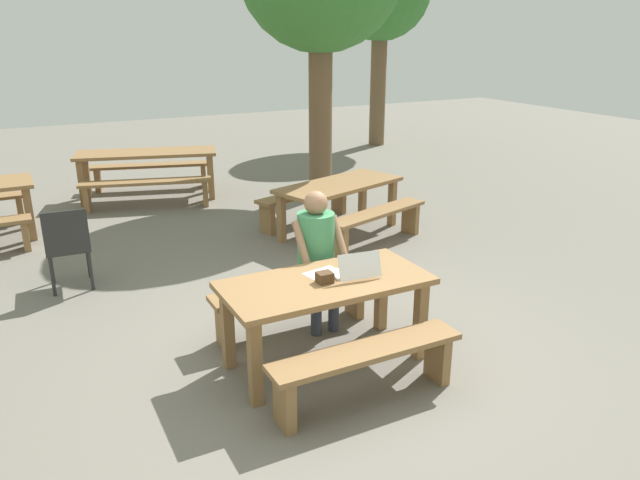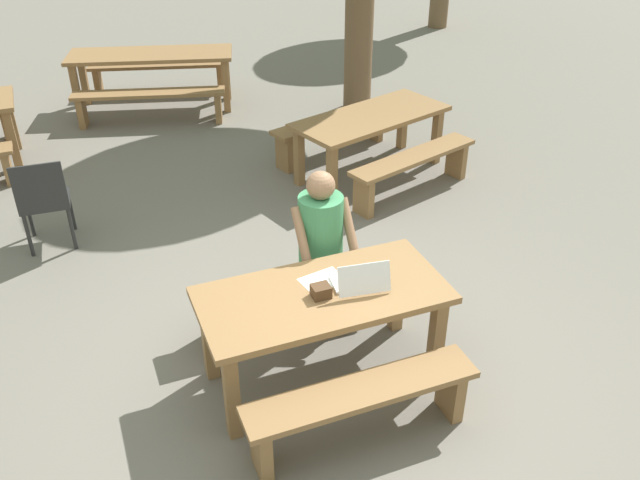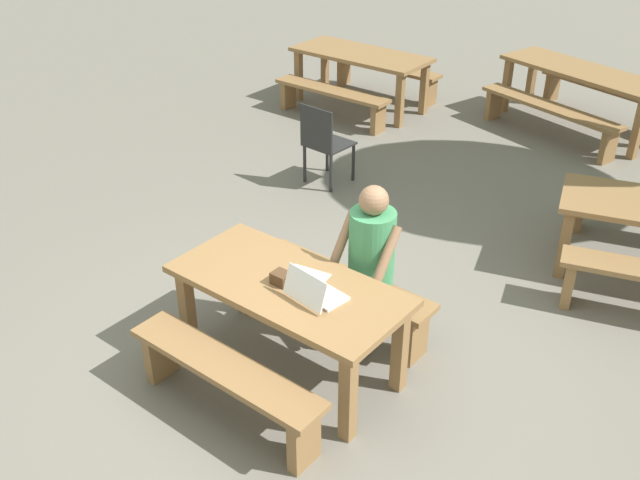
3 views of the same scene
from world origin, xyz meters
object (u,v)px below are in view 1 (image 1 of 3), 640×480
at_px(picnic_table_distant, 339,191).
at_px(laptop, 356,270).
at_px(small_pouch, 325,277).
at_px(plastic_chair, 68,246).
at_px(picnic_table_rear, 147,159).
at_px(person_seated, 317,249).
at_px(picnic_table_front, 325,294).

bearing_deg(picnic_table_distant, laptop, -134.18).
relative_size(small_pouch, plastic_chair, 0.13).
bearing_deg(picnic_table_rear, plastic_chair, -99.44).
bearing_deg(laptop, small_pouch, 8.21).
distance_m(picnic_table_rear, picnic_table_distant, 3.54).
height_order(laptop, picnic_table_rear, laptop).
xyz_separation_m(person_seated, picnic_table_distant, (1.50, 2.28, -0.18)).
bearing_deg(picnic_table_front, laptop, -8.27).
bearing_deg(small_pouch, plastic_chair, 122.62).
xyz_separation_m(picnic_table_rear, picnic_table_distant, (1.89, -3.00, -0.06)).
height_order(laptop, plastic_chair, laptop).
xyz_separation_m(laptop, picnic_table_rear, (-0.40, 5.93, -0.14)).
relative_size(person_seated, picnic_table_rear, 0.57).
relative_size(laptop, plastic_chair, 0.43).
distance_m(small_pouch, plastic_chair, 3.12).
xyz_separation_m(picnic_table_front, laptop, (0.26, -0.04, 0.17)).
relative_size(laptop, picnic_table_rear, 0.17).
bearing_deg(laptop, picnic_table_distant, -109.07).
bearing_deg(picnic_table_rear, picnic_table_distant, -42.05).
bearing_deg(person_seated, small_pouch, -112.60).
xyz_separation_m(picnic_table_front, picnic_table_distant, (1.75, 2.90, -0.03)).
relative_size(person_seated, plastic_chair, 1.43).
distance_m(person_seated, plastic_chair, 2.78).
distance_m(person_seated, picnic_table_rear, 5.29).
relative_size(picnic_table_front, small_pouch, 13.77).
bearing_deg(person_seated, plastic_chair, 134.86).
bearing_deg(picnic_table_distant, picnic_table_rear, 104.84).
distance_m(person_seated, picnic_table_distant, 2.74).
height_order(picnic_table_front, plastic_chair, plastic_chair).
bearing_deg(picnic_table_distant, picnic_table_front, -138.37).
bearing_deg(laptop, picnic_table_rear, -78.38).
relative_size(laptop, small_pouch, 3.21).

